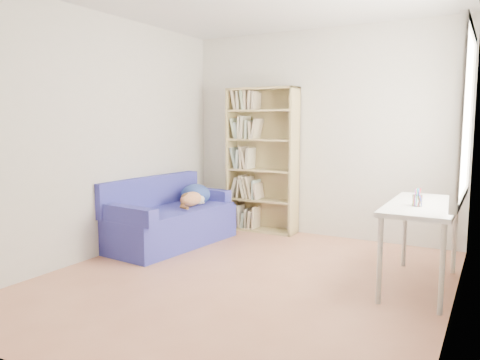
# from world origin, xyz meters

# --- Properties ---
(ground) EXTENTS (4.00, 4.00, 0.00)m
(ground) POSITION_xyz_m (0.00, 0.00, 0.00)
(ground) COLOR #AF6D4F
(ground) RESTS_ON ground
(room_shell) EXTENTS (3.54, 4.04, 2.62)m
(room_shell) POSITION_xyz_m (0.10, 0.03, 1.64)
(room_shell) COLOR silver
(room_shell) RESTS_ON ground
(sofa) EXTENTS (0.92, 1.68, 0.79)m
(sofa) POSITION_xyz_m (-1.38, 0.72, 0.31)
(sofa) COLOR navy
(sofa) RESTS_ON ground
(bookshelf) EXTENTS (0.94, 0.29, 1.89)m
(bookshelf) POSITION_xyz_m (-0.72, 1.84, 0.87)
(bookshelf) COLOR tan
(bookshelf) RESTS_ON ground
(desk) EXTENTS (0.56, 1.22, 0.75)m
(desk) POSITION_xyz_m (1.45, 0.59, 0.68)
(desk) COLOR white
(desk) RESTS_ON ground
(pen_cup) EXTENTS (0.08, 0.08, 0.16)m
(pen_cup) POSITION_xyz_m (1.42, 0.43, 0.81)
(pen_cup) COLOR white
(pen_cup) RESTS_ON desk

